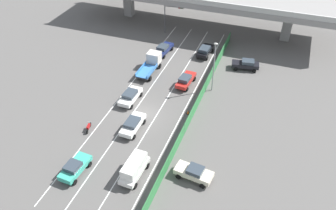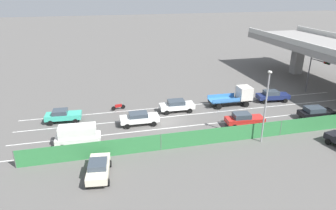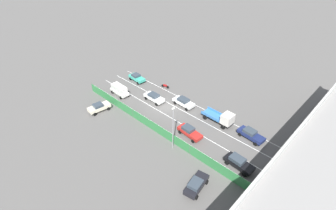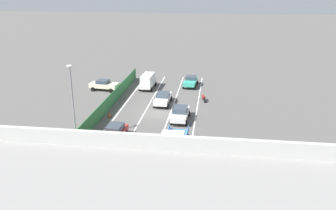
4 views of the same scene
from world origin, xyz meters
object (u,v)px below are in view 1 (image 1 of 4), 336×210
at_px(car_sedan_black, 205,51).
at_px(street_lamp, 214,63).
at_px(parked_sedan_cream, 194,172).
at_px(car_van_white, 134,167).
at_px(car_sedan_white, 133,124).
at_px(car_sedan_red, 186,80).
at_px(traffic_light, 171,14).
at_px(car_taxi_teal, 75,167).
at_px(traffic_cone, 188,112).
at_px(motorcycle, 89,127).
at_px(car_hatchback_white, 130,96).
at_px(car_sedan_navy, 164,49).
at_px(flatbed_truck_blue, 152,62).
at_px(parked_sedan_dark, 246,64).

height_order(car_sedan_black, street_lamp, street_lamp).
relative_size(parked_sedan_cream, street_lamp, 0.56).
distance_m(car_van_white, car_sedan_white, 7.87).
distance_m(car_sedan_red, car_sedan_white, 12.66).
bearing_deg(traffic_light, car_taxi_teal, -87.58).
xyz_separation_m(parked_sedan_cream, traffic_cone, (-4.06, 10.77, -0.59)).
distance_m(car_sedan_white, parked_sedan_cream, 11.14).
xyz_separation_m(car_sedan_white, motorcycle, (-5.42, -2.06, -0.43)).
bearing_deg(car_hatchback_white, parked_sedan_cream, -39.93).
distance_m(car_sedan_navy, car_van_white, 28.04).
bearing_deg(car_sedan_white, car_sedan_navy, 99.26).
bearing_deg(parked_sedan_cream, car_hatchback_white, 140.07).
bearing_deg(car_sedan_red, traffic_light, 116.91).
relative_size(car_sedan_navy, car_van_white, 1.01).
bearing_deg(street_lamp, car_sedan_navy, 143.64).
relative_size(flatbed_truck_blue, parked_sedan_dark, 1.31).
bearing_deg(traffic_cone, traffic_light, 115.12).
distance_m(car_taxi_teal, flatbed_truck_blue, 23.66).
distance_m(motorcycle, traffic_cone, 13.60).
relative_size(car_sedan_black, flatbed_truck_blue, 0.75).
relative_size(car_van_white, parked_sedan_cream, 1.05).
relative_size(car_sedan_navy, traffic_cone, 7.49).
height_order(motorcycle, traffic_light, traffic_light).
bearing_deg(parked_sedan_dark, car_taxi_teal, -116.13).
relative_size(car_sedan_red, parked_sedan_dark, 1.03).
distance_m(car_sedan_red, car_sedan_black, 9.80).
bearing_deg(car_sedan_red, car_van_white, -89.67).
height_order(flatbed_truck_blue, traffic_cone, flatbed_truck_blue).
xyz_separation_m(flatbed_truck_blue, traffic_cone, (9.02, -8.96, -1.05)).
height_order(car_hatchback_white, traffic_cone, car_hatchback_white).
bearing_deg(car_taxi_teal, parked_sedan_dark, 63.87).
xyz_separation_m(car_sedan_navy, motorcycle, (-2.13, -22.21, -0.44)).
xyz_separation_m(car_sedan_navy, parked_sedan_cream, (13.16, -25.31, -0.01)).
relative_size(traffic_light, traffic_cone, 8.89).
distance_m(car_van_white, flatbed_truck_blue, 22.63).
distance_m(car_sedan_white, traffic_light, 28.47).
distance_m(car_sedan_navy, car_sedan_red, 10.32).
distance_m(car_hatchback_white, flatbed_truck_blue, 9.06).
xyz_separation_m(car_sedan_white, parked_sedan_cream, (9.87, -5.16, 0.00)).
bearing_deg(car_sedan_white, parked_sedan_cream, -27.61).
bearing_deg(street_lamp, car_sedan_white, -121.50).
relative_size(car_taxi_teal, motorcycle, 2.30).
height_order(car_sedan_white, flatbed_truck_blue, flatbed_truck_blue).
xyz_separation_m(car_hatchback_white, traffic_light, (-1.76, 22.39, 3.11)).
bearing_deg(car_van_white, car_hatchback_white, 116.66).
bearing_deg(parked_sedan_cream, flatbed_truck_blue, 123.55).
bearing_deg(car_sedan_navy, parked_sedan_dark, -0.78).
height_order(car_sedan_black, flatbed_truck_blue, flatbed_truck_blue).
height_order(car_sedan_white, traffic_cone, car_sedan_white).
xyz_separation_m(car_sedan_black, traffic_cone, (2.11, -16.41, -0.62)).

